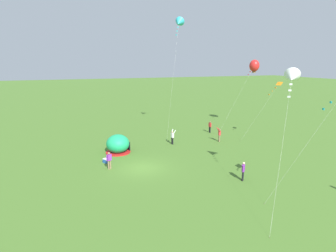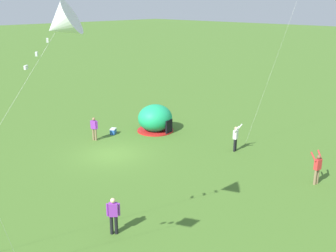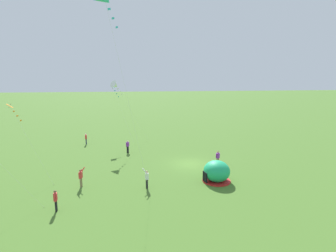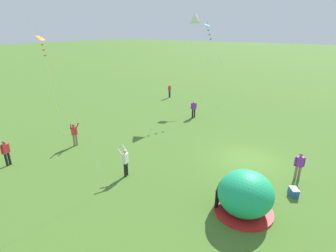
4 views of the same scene
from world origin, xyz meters
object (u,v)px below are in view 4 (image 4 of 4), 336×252
Objects in this scene: person_center_field at (125,161)px; kite_white at (196,21)px; cooler_box at (294,192)px; person_near_tent at (299,165)px; kite_teal at (208,29)px; person_watching_sky at (6,152)px; person_with_toddler at (170,90)px; kite_orange at (42,44)px; person_arms_raised at (74,133)px; popup_tent at (245,194)px; person_far_back at (194,108)px.

kite_white is at bearing 13.43° from person_center_field.
person_near_tent reaches higher than cooler_box.
kite_teal reaches higher than cooler_box.
person_center_field is at bearing -167.80° from kite_teal.
person_watching_sky and person_with_toddler have the same top height.
kite_orange is (3.48, 12.47, 6.08)m from person_center_field.
kite_orange reaches higher than person_center_field.
person_arms_raised is 9.11m from kite_orange.
person_watching_sky is at bearing -176.72° from person_with_toddler.
person_center_field is (-17.16, -8.35, 0.03)m from person_with_toddler.
popup_tent is 1.63× the size of person_with_toddler.
kite_teal is at bearing 44.17° from person_near_tent.
person_near_tent is at bearing -135.83° from kite_teal.
cooler_box is 21.88m from person_with_toddler.
kite_white reaches higher than person_watching_sky.
person_near_tent is at bearing -127.68° from kite_white.
person_with_toddler is (16.41, 15.32, -0.03)m from popup_tent.
person_far_back is 9.81m from kite_teal.
person_with_toddler is at bearing 43.02° from popup_tent.
popup_tent reaches higher than person_with_toddler.
cooler_box is 18.73m from kite_white.
popup_tent reaches higher than cooler_box.
person_arms_raised is at bearing -13.58° from person_watching_sky.
person_watching_sky is 7.91m from person_center_field.
person_with_toddler reaches higher than cooler_box.
kite_orange reaches higher than cooler_box.
kite_orange is 14.45m from kite_white.
person_arms_raised is (0.33, 13.08, 0.00)m from popup_tent.
kite_teal is at bearing -8.58° from person_watching_sky.
kite_white is at bearing -10.94° from person_arms_raised.
popup_tent is at bearing 147.32° from cooler_box.
popup_tent is 0.29× the size of kite_white.
person_center_field is (-3.51, 8.73, 0.78)m from cooler_box.
popup_tent is 1.63× the size of person_near_tent.
person_arms_raised is 1.10× the size of person_with_toddler.
kite_orange is at bearing 128.75° from person_far_back.
kite_teal is at bearing 17.30° from person_far_back.
person_with_toddler is at bearing 7.92° from person_arms_raised.
kite_teal reaches higher than person_with_toddler.
person_center_field is (3.32, -7.18, 0.03)m from person_watching_sky.
person_far_back is at bearing 58.03° from person_near_tent.
kite_orange is at bearing 141.21° from kite_white.
person_far_back is (8.40, 10.71, 0.74)m from cooler_box.
person_center_field is at bearing -100.02° from person_arms_raised.
person_with_toddler is 9.73m from kite_white.
cooler_box is at bearing -68.12° from person_center_field.
person_arms_raised is 16.24m from person_with_toddler.
person_arms_raised reaches higher than cooler_box.
kite_white is (2.74, 1.52, 8.05)m from person_far_back.
person_center_field is at bearing -105.60° from kite_orange.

